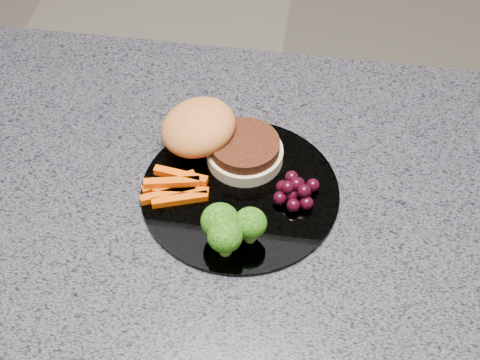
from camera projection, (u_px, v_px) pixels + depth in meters
The scene contains 7 objects.
island_cabinet at pixel (209, 351), 1.24m from camera, with size 1.20×0.60×0.86m, color brown.
countertop at pixel (198, 199), 0.90m from camera, with size 1.20×0.60×0.04m, color #4B4A54.
plate at pixel (240, 191), 0.87m from camera, with size 0.26×0.26×0.01m, color white.
burger at pixel (215, 138), 0.90m from camera, with size 0.18×0.13×0.06m.
carrot_sticks at pixel (175, 187), 0.87m from camera, with size 0.09×0.07×0.02m.
broccoli at pixel (230, 227), 0.79m from camera, with size 0.08×0.07×0.06m.
grape_bunch at pixel (296, 191), 0.85m from camera, with size 0.06×0.05×0.03m.
Camera 1 is at (0.14, -0.55, 1.58)m, focal length 50.00 mm.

